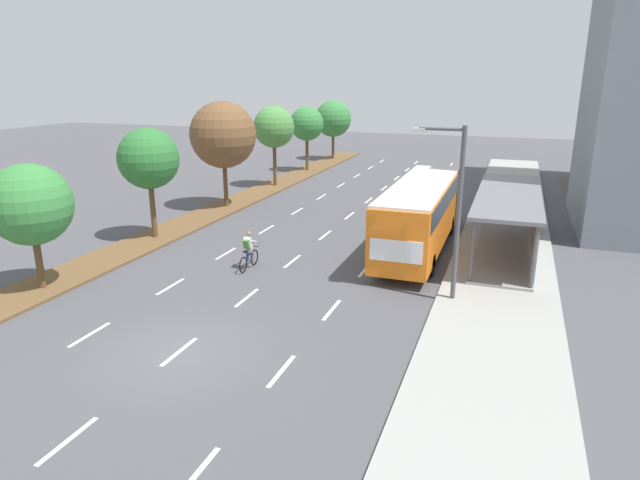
# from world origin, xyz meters

# --- Properties ---
(ground_plane) EXTENTS (140.00, 140.00, 0.00)m
(ground_plane) POSITION_xyz_m (0.00, 0.00, 0.00)
(ground_plane) COLOR #4C4C51
(median_strip) EXTENTS (2.60, 52.00, 0.12)m
(median_strip) POSITION_xyz_m (-8.30, 20.00, 0.06)
(median_strip) COLOR brown
(median_strip) RESTS_ON ground
(sidewalk_right) EXTENTS (4.50, 52.00, 0.15)m
(sidewalk_right) POSITION_xyz_m (9.25, 20.00, 0.07)
(sidewalk_right) COLOR #9E9E99
(sidewalk_right) RESTS_ON ground
(lane_divider_left) EXTENTS (0.14, 48.32, 0.01)m
(lane_divider_left) POSITION_xyz_m (-3.50, 18.66, 0.00)
(lane_divider_left) COLOR white
(lane_divider_left) RESTS_ON ground
(lane_divider_center) EXTENTS (0.14, 48.32, 0.01)m
(lane_divider_center) POSITION_xyz_m (0.00, 18.66, 0.00)
(lane_divider_center) COLOR white
(lane_divider_center) RESTS_ON ground
(lane_divider_right) EXTENTS (0.14, 48.32, 0.01)m
(lane_divider_right) POSITION_xyz_m (3.50, 18.66, 0.00)
(lane_divider_right) COLOR white
(lane_divider_right) RESTS_ON ground
(bus_shelter) EXTENTS (2.90, 10.81, 2.86)m
(bus_shelter) POSITION_xyz_m (9.53, 13.89, 1.87)
(bus_shelter) COLOR gray
(bus_shelter) RESTS_ON sidewalk_right
(bus) EXTENTS (2.54, 11.29, 3.37)m
(bus) POSITION_xyz_m (5.25, 13.10, 2.07)
(bus) COLOR orange
(bus) RESTS_ON ground
(cyclist) EXTENTS (0.46, 1.82, 1.71)m
(cyclist) POSITION_xyz_m (-1.45, 7.80, 0.79)
(cyclist) COLOR black
(cyclist) RESTS_ON ground
(median_tree_nearest) EXTENTS (3.19, 3.19, 5.01)m
(median_tree_nearest) POSITION_xyz_m (-8.15, 2.71, 3.52)
(median_tree_nearest) COLOR brown
(median_tree_nearest) RESTS_ON median_strip
(median_tree_second) EXTENTS (3.11, 3.11, 5.71)m
(median_tree_second) POSITION_xyz_m (-8.28, 10.37, 4.25)
(median_tree_second) COLOR brown
(median_tree_second) RESTS_ON median_strip
(median_tree_third) EXTENTS (4.21, 4.21, 6.73)m
(median_tree_third) POSITION_xyz_m (-8.25, 18.03, 4.73)
(median_tree_third) COLOR brown
(median_tree_third) RESTS_ON median_strip
(median_tree_fourth) EXTENTS (3.14, 3.14, 6.05)m
(median_tree_fourth) POSITION_xyz_m (-8.19, 25.68, 4.58)
(median_tree_fourth) COLOR brown
(median_tree_fourth) RESTS_ON median_strip
(median_tree_fifth) EXTENTS (3.01, 3.01, 5.64)m
(median_tree_fifth) POSITION_xyz_m (-8.44, 33.34, 4.23)
(median_tree_fifth) COLOR brown
(median_tree_fifth) RESTS_ON median_strip
(median_tree_farthest) EXTENTS (3.67, 3.67, 5.89)m
(median_tree_farthest) POSITION_xyz_m (-8.51, 41.00, 4.16)
(median_tree_farthest) COLOR brown
(median_tree_farthest) RESTS_ON median_strip
(streetlight) EXTENTS (1.91, 0.24, 6.50)m
(streetlight) POSITION_xyz_m (7.42, 7.06, 3.89)
(streetlight) COLOR #4C4C51
(streetlight) RESTS_ON sidewalk_right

